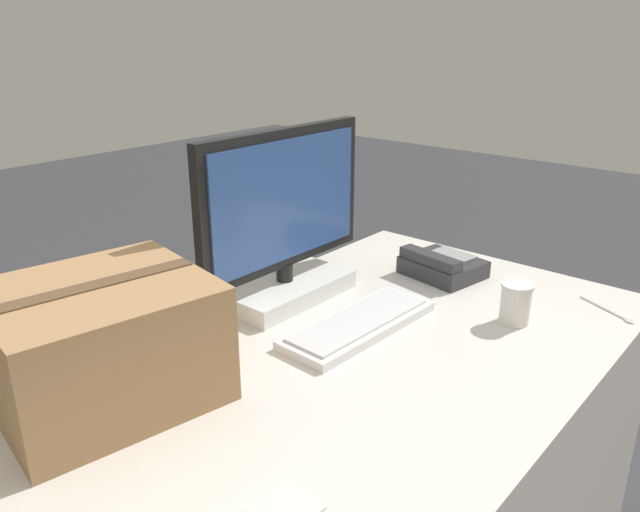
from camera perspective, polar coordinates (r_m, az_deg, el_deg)
The scene contains 7 objects.
monitor at distance 1.59m, azimuth -3.29°, elevation 2.21°, with size 0.55×0.20×0.44m.
keyboard at distance 1.48m, azimuth 3.60°, elevation -6.22°, with size 0.42×0.16×0.03m.
desk_phone at distance 1.81m, azimuth 11.06°, elevation -0.88°, with size 0.20×0.23×0.08m.
paper_cup_right at distance 1.57m, azimuth 17.45°, elevation -4.13°, with size 0.08×0.08×0.10m.
spoon at distance 1.72m, azimuth 25.21°, elevation -4.71°, with size 0.09×0.16×0.00m.
cardboard_box at distance 1.25m, azimuth -19.29°, elevation -7.50°, with size 0.44×0.40×0.24m.
sticky_note_pad at distance 1.00m, azimuth -3.22°, elevation -22.15°, with size 0.09×0.09×0.01m.
Camera 1 is at (-0.82, -0.73, 1.43)m, focal length 35.00 mm.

